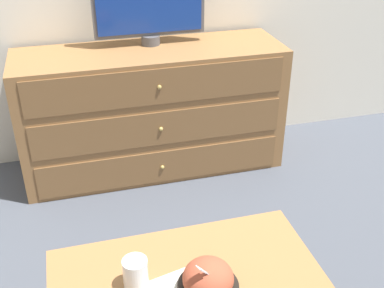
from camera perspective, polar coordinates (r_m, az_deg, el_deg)
ground_plane at (r=3.36m, az=-4.09°, el=0.18°), size 12.00×12.00×0.00m
dresser at (r=2.93m, az=-4.70°, el=3.96°), size 1.55×0.50×0.76m
takeout_bowl at (r=1.61m, az=1.92°, el=-15.98°), size 0.20×0.20×0.17m
drink_cup at (r=1.64m, az=-6.69°, el=-15.19°), size 0.08×0.08×0.11m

